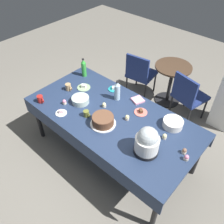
{
  "coord_description": "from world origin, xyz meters",
  "views": [
    {
      "loc": [
        1.41,
        -1.57,
        2.74
      ],
      "look_at": [
        0.0,
        0.0,
        0.8
      ],
      "focal_mm": 37.6,
      "sensor_mm": 36.0,
      "label": 1
    }
  ],
  "objects_px": {
    "cupcake_berry": "(127,118)",
    "maroon_chair_left": "(140,73)",
    "coffee_mug_tan": "(68,87)",
    "cupcake_vanilla": "(184,151)",
    "potluck_table": "(112,119)",
    "cupcake_rose": "(104,105)",
    "dessert_plate_sage": "(84,87)",
    "cupcake_mint": "(165,136)",
    "cupcake_lemon": "(186,158)",
    "soda_bottle_lime_soda": "(84,68)",
    "dessert_plate_coral": "(141,112)",
    "dessert_plate_teal": "(113,89)",
    "round_cafe_table": "(171,77)",
    "dessert_plate_white": "(61,113)",
    "glass_salad_bowl": "(80,100)",
    "cupcake_cocoa": "(64,102)",
    "slow_cooker": "(147,142)",
    "coffee_mug_red": "(40,99)",
    "coffee_mug_olive": "(86,114)",
    "maroon_chair_right": "(188,95)",
    "frosted_layer_cake": "(103,120)",
    "ceramic_snack_bowl": "(173,123)"
  },
  "relations": [
    {
      "from": "ceramic_snack_bowl",
      "to": "cupcake_rose",
      "type": "xyz_separation_m",
      "value": [
        -0.83,
        -0.29,
        -0.01
      ]
    },
    {
      "from": "glass_salad_bowl",
      "to": "cupcake_lemon",
      "type": "distance_m",
      "value": 1.49
    },
    {
      "from": "dessert_plate_sage",
      "to": "cupcake_cocoa",
      "type": "relative_size",
      "value": 2.77
    },
    {
      "from": "dessert_plate_coral",
      "to": "coffee_mug_olive",
      "type": "distance_m",
      "value": 0.68
    },
    {
      "from": "cupcake_berry",
      "to": "maroon_chair_left",
      "type": "height_order",
      "value": "maroon_chair_left"
    },
    {
      "from": "coffee_mug_tan",
      "to": "potluck_table",
      "type": "bearing_deg",
      "value": 1.51
    },
    {
      "from": "dessert_plate_sage",
      "to": "maroon_chair_left",
      "type": "relative_size",
      "value": 0.22
    },
    {
      "from": "cupcake_mint",
      "to": "frosted_layer_cake",
      "type": "bearing_deg",
      "value": -156.36
    },
    {
      "from": "dessert_plate_coral",
      "to": "dessert_plate_teal",
      "type": "bearing_deg",
      "value": 167.35
    },
    {
      "from": "coffee_mug_tan",
      "to": "cupcake_vanilla",
      "type": "bearing_deg",
      "value": 2.99
    },
    {
      "from": "glass_salad_bowl",
      "to": "coffee_mug_tan",
      "type": "xyz_separation_m",
      "value": [
        -0.32,
        0.07,
        0.01
      ]
    },
    {
      "from": "dessert_plate_sage",
      "to": "cupcake_mint",
      "type": "bearing_deg",
      "value": -1.95
    },
    {
      "from": "cupcake_berry",
      "to": "glass_salad_bowl",
      "type": "bearing_deg",
      "value": -166.83
    },
    {
      "from": "cupcake_lemon",
      "to": "dessert_plate_coral",
      "type": "bearing_deg",
      "value": 161.12
    },
    {
      "from": "cupcake_lemon",
      "to": "coffee_mug_tan",
      "type": "height_order",
      "value": "coffee_mug_tan"
    },
    {
      "from": "dessert_plate_teal",
      "to": "cupcake_lemon",
      "type": "relative_size",
      "value": 2.2
    },
    {
      "from": "dessert_plate_white",
      "to": "cupcake_mint",
      "type": "distance_m",
      "value": 1.28
    },
    {
      "from": "coffee_mug_tan",
      "to": "dessert_plate_teal",
      "type": "bearing_deg",
      "value": 42.85
    },
    {
      "from": "round_cafe_table",
      "to": "cupcake_mint",
      "type": "bearing_deg",
      "value": -62.99
    },
    {
      "from": "potluck_table",
      "to": "dessert_plate_coral",
      "type": "distance_m",
      "value": 0.37
    },
    {
      "from": "cupcake_berry",
      "to": "coffee_mug_olive",
      "type": "relative_size",
      "value": 0.62
    },
    {
      "from": "dessert_plate_sage",
      "to": "cupcake_berry",
      "type": "relative_size",
      "value": 2.77
    },
    {
      "from": "cupcake_vanilla",
      "to": "coffee_mug_red",
      "type": "xyz_separation_m",
      "value": [
        -1.81,
        -0.51,
        0.02
      ]
    },
    {
      "from": "dessert_plate_coral",
      "to": "cupcake_berry",
      "type": "xyz_separation_m",
      "value": [
        -0.05,
        -0.21,
        0.02
      ]
    },
    {
      "from": "dessert_plate_sage",
      "to": "cupcake_mint",
      "type": "distance_m",
      "value": 1.36
    },
    {
      "from": "glass_salad_bowl",
      "to": "maroon_chair_right",
      "type": "relative_size",
      "value": 0.27
    },
    {
      "from": "cupcake_cocoa",
      "to": "coffee_mug_red",
      "type": "height_order",
      "value": "coffee_mug_red"
    },
    {
      "from": "cupcake_mint",
      "to": "soda_bottle_lime_soda",
      "type": "relative_size",
      "value": 0.24
    },
    {
      "from": "cupcake_rose",
      "to": "maroon_chair_left",
      "type": "bearing_deg",
      "value": 105.8
    },
    {
      "from": "maroon_chair_right",
      "to": "dessert_plate_teal",
      "type": "bearing_deg",
      "value": -127.79
    },
    {
      "from": "dessert_plate_coral",
      "to": "maroon_chair_left",
      "type": "height_order",
      "value": "maroon_chair_left"
    },
    {
      "from": "slow_cooker",
      "to": "maroon_chair_right",
      "type": "distance_m",
      "value": 1.59
    },
    {
      "from": "soda_bottle_lime_soda",
      "to": "cupcake_cocoa",
      "type": "bearing_deg",
      "value": -65.15
    },
    {
      "from": "dessert_plate_white",
      "to": "coffee_mug_red",
      "type": "bearing_deg",
      "value": -174.19
    },
    {
      "from": "dessert_plate_teal",
      "to": "cupcake_berry",
      "type": "xyz_separation_m",
      "value": [
        0.52,
        -0.34,
        0.02
      ]
    },
    {
      "from": "dessert_plate_coral",
      "to": "coffee_mug_tan",
      "type": "distance_m",
      "value": 1.07
    },
    {
      "from": "dessert_plate_teal",
      "to": "round_cafe_table",
      "type": "height_order",
      "value": "dessert_plate_teal"
    },
    {
      "from": "coffee_mug_tan",
      "to": "maroon_chair_left",
      "type": "distance_m",
      "value": 1.41
    },
    {
      "from": "dessert_plate_sage",
      "to": "round_cafe_table",
      "type": "distance_m",
      "value": 1.56
    },
    {
      "from": "glass_salad_bowl",
      "to": "slow_cooker",
      "type": "bearing_deg",
      "value": -4.55
    },
    {
      "from": "cupcake_berry",
      "to": "cupcake_mint",
      "type": "height_order",
      "value": "same"
    },
    {
      "from": "cupcake_cocoa",
      "to": "slow_cooker",
      "type": "bearing_deg",
      "value": 3.48
    },
    {
      "from": "cupcake_rose",
      "to": "soda_bottle_lime_soda",
      "type": "height_order",
      "value": "soda_bottle_lime_soda"
    },
    {
      "from": "cupcake_berry",
      "to": "dessert_plate_white",
      "type": "bearing_deg",
      "value": -145.79
    },
    {
      "from": "glass_salad_bowl",
      "to": "dessert_plate_sage",
      "type": "bearing_deg",
      "value": 129.68
    },
    {
      "from": "frosted_layer_cake",
      "to": "cupcake_cocoa",
      "type": "xyz_separation_m",
      "value": [
        -0.62,
        -0.07,
        -0.03
      ]
    },
    {
      "from": "slow_cooker",
      "to": "maroon_chair_left",
      "type": "bearing_deg",
      "value": 128.06
    },
    {
      "from": "cupcake_lemon",
      "to": "soda_bottle_lime_soda",
      "type": "distance_m",
      "value": 1.94
    },
    {
      "from": "potluck_table",
      "to": "cupcake_rose",
      "type": "bearing_deg",
      "value": 165.52
    },
    {
      "from": "dessert_plate_white",
      "to": "cupcake_vanilla",
      "type": "height_order",
      "value": "cupcake_vanilla"
    }
  ]
}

